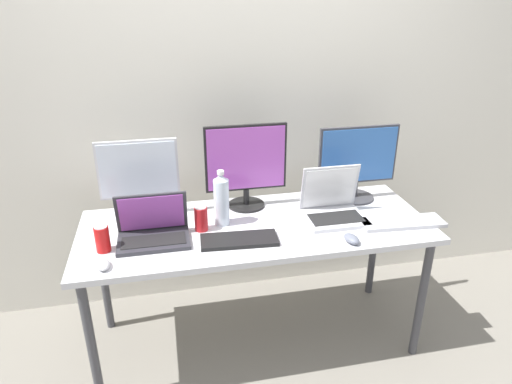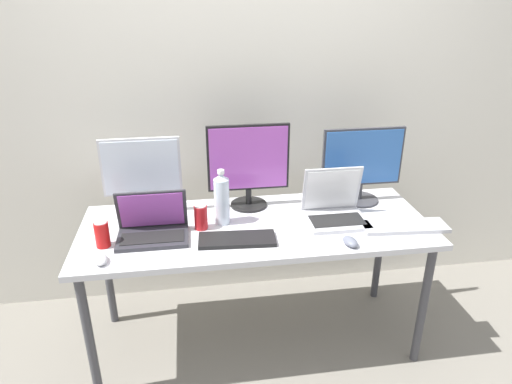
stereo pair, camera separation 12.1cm
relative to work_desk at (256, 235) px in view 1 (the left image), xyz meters
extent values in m
plane|color=gray|center=(0.00, 0.00, -0.68)|extent=(16.00, 16.00, 0.00)
cube|color=silver|center=(0.00, 0.59, 0.62)|extent=(7.00, 0.08, 2.60)
cylinder|color=#424247|center=(-0.82, -0.28, -0.32)|extent=(0.04, 0.04, 0.71)
cylinder|color=#424247|center=(0.82, -0.28, -0.32)|extent=(0.04, 0.04, 0.71)
cylinder|color=#424247|center=(-0.82, 0.28, -0.32)|extent=(0.04, 0.04, 0.71)
cylinder|color=#424247|center=(0.82, 0.28, -0.32)|extent=(0.04, 0.04, 0.71)
cube|color=silver|center=(0.00, 0.00, 0.05)|extent=(1.77, 0.69, 0.03)
cylinder|color=silver|center=(-0.56, 0.23, 0.07)|extent=(0.20, 0.20, 0.01)
cylinder|color=silver|center=(-0.56, 0.23, 0.12)|extent=(0.03, 0.03, 0.10)
cube|color=silver|center=(-0.56, 0.23, 0.32)|extent=(0.41, 0.02, 0.30)
cube|color=silver|center=(-0.56, 0.22, 0.32)|extent=(0.38, 0.01, 0.28)
cylinder|color=black|center=(-0.01, 0.23, 0.07)|extent=(0.20, 0.20, 0.01)
cylinder|color=black|center=(-0.01, 0.23, 0.12)|extent=(0.03, 0.03, 0.09)
cube|color=black|center=(-0.01, 0.23, 0.34)|extent=(0.44, 0.02, 0.36)
cube|color=#A54CB2|center=(-0.01, 0.21, 0.34)|extent=(0.41, 0.01, 0.34)
cylinder|color=#38383D|center=(0.62, 0.20, 0.07)|extent=(0.22, 0.22, 0.01)
cylinder|color=#38383D|center=(0.62, 0.20, 0.12)|extent=(0.03, 0.03, 0.09)
cube|color=#38383D|center=(0.62, 0.20, 0.32)|extent=(0.45, 0.02, 0.32)
cube|color=#3366B2|center=(0.62, 0.19, 0.32)|extent=(0.43, 0.01, 0.30)
cube|color=#2D2D33|center=(-0.51, -0.08, 0.07)|extent=(0.34, 0.21, 0.02)
cube|color=black|center=(-0.51, -0.10, 0.08)|extent=(0.29, 0.12, 0.00)
cube|color=#2D2D33|center=(-0.51, 0.00, 0.19)|extent=(0.34, 0.06, 0.21)
cube|color=#A54CB2|center=(-0.51, -0.01, 0.18)|extent=(0.30, 0.05, 0.19)
cube|color=silver|center=(0.41, -0.04, 0.07)|extent=(0.31, 0.25, 0.02)
cube|color=black|center=(0.41, -0.06, 0.08)|extent=(0.27, 0.14, 0.00)
cube|color=silver|center=(0.41, 0.06, 0.21)|extent=(0.31, 0.06, 0.25)
cube|color=white|center=(0.41, 0.06, 0.21)|extent=(0.28, 0.05, 0.22)
cube|color=black|center=(-0.11, -0.16, 0.07)|extent=(0.37, 0.17, 0.02)
cube|color=#B2B2B7|center=(0.73, -0.15, 0.07)|extent=(0.43, 0.17, 0.02)
ellipsoid|color=slate|center=(0.40, -0.27, 0.08)|extent=(0.08, 0.11, 0.04)
ellipsoid|color=silver|center=(-0.73, -0.25, 0.08)|extent=(0.08, 0.11, 0.03)
cylinder|color=silver|center=(-0.17, 0.04, 0.18)|extent=(0.08, 0.08, 0.24)
cone|color=silver|center=(-0.17, 0.04, 0.32)|extent=(0.07, 0.07, 0.03)
cylinder|color=white|center=(-0.17, 0.04, 0.34)|extent=(0.03, 0.03, 0.02)
cylinder|color=red|center=(-0.28, 0.00, 0.12)|extent=(0.07, 0.07, 0.12)
cylinder|color=silver|center=(-0.28, 0.00, 0.19)|extent=(0.06, 0.06, 0.00)
cylinder|color=red|center=(-0.73, -0.11, 0.12)|extent=(0.07, 0.07, 0.12)
cylinder|color=silver|center=(-0.73, -0.11, 0.19)|extent=(0.06, 0.06, 0.00)
camera|label=1|loc=(-0.42, -2.01, 1.15)|focal=32.00mm
camera|label=2|loc=(-0.31, -2.03, 1.15)|focal=32.00mm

